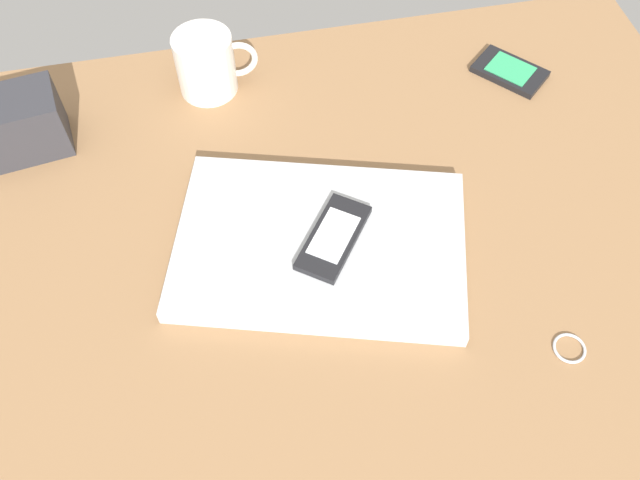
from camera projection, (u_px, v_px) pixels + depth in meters
desk_surface at (302, 251)px, 85.87cm from camera, size 120.00×80.00×3.00cm
laptop_closed at (320, 244)px, 83.34cm from camera, size 40.64×32.87×2.16cm
cell_phone_on_laptop at (334, 237)px, 82.00cm from camera, size 11.26×12.69×1.08cm
cell_phone_on_desk at (510, 71)px, 101.55cm from camera, size 11.54×11.87×1.07cm
key_ring at (569, 348)px, 76.49cm from camera, size 3.78×3.78×0.36cm
desk_organizer at (17, 125)px, 90.30cm from camera, size 13.06×9.82×8.51cm
coffee_mug at (207, 64)px, 96.54cm from camera, size 11.82×8.45×9.08cm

